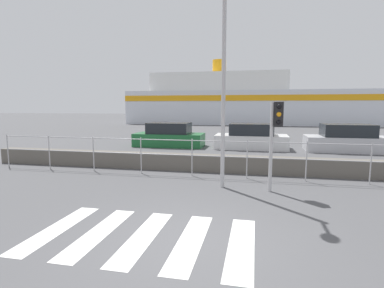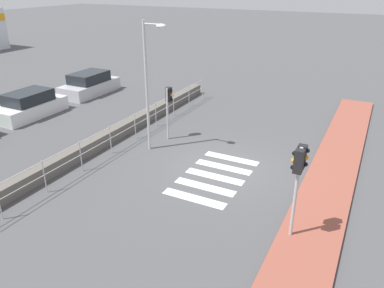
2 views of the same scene
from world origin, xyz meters
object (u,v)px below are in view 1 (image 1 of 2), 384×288
at_px(traffic_light_far, 276,126).
at_px(parked_car_white, 251,138).
at_px(ferry_boat, 241,103).
at_px(streetlamp, 223,66).
at_px(parked_car_green, 169,136).
at_px(parked_car_silver, 347,140).

xyz_separation_m(traffic_light_far, parked_car_white, (-0.77, 8.61, -1.25)).
height_order(ferry_boat, parked_car_white, ferry_boat).
bearing_deg(streetlamp, parked_car_white, 85.31).
bearing_deg(traffic_light_far, streetlamp, -179.24).
xyz_separation_m(streetlamp, parked_car_green, (-4.11, 8.63, -2.93)).
distance_m(traffic_light_far, parked_car_silver, 9.66).
distance_m(streetlamp, ferry_boat, 32.36).
xyz_separation_m(streetlamp, ferry_boat, (-1.01, 32.34, -0.69)).
xyz_separation_m(parked_car_white, parked_car_silver, (4.97, -0.00, 0.01)).
bearing_deg(traffic_light_far, ferry_boat, 94.41).
height_order(parked_car_green, parked_car_white, parked_car_white).
height_order(streetlamp, parked_car_green, streetlamp).
distance_m(traffic_light_far, parked_car_white, 8.73).
distance_m(streetlamp, parked_car_white, 9.14).
bearing_deg(parked_car_silver, parked_car_white, 180.00).
xyz_separation_m(traffic_light_far, parked_car_silver, (4.20, 8.61, -1.24)).
relative_size(streetlamp, parked_car_white, 1.41).
bearing_deg(ferry_boat, parked_car_green, -97.45).
bearing_deg(traffic_light_far, parked_car_green, 122.99).
distance_m(streetlamp, parked_car_green, 10.00).
distance_m(traffic_light_far, streetlamp, 2.23).
height_order(streetlamp, parked_car_silver, streetlamp).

